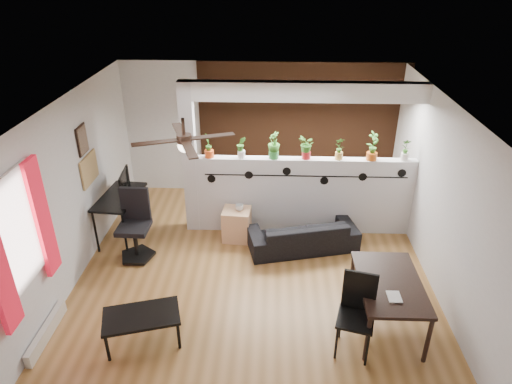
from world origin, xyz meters
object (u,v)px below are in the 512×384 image
ceiling_fan (184,141)px  potted_plant_0 (209,144)px  potted_plant_4 (340,148)px  computer_desk (120,200)px  dining_table (389,286)px  coffee_table (141,318)px  potted_plant_6 (406,149)px  potted_plant_3 (307,146)px  potted_plant_2 (274,145)px  potted_plant_5 (373,145)px  cube_shelf (237,224)px  office_chair (135,229)px  potted_plant_1 (241,146)px  folding_chair (357,306)px  sofa (303,235)px  cup (239,207)px

ceiling_fan → potted_plant_0: (0.02, 1.80, -0.74)m
potted_plant_4 → computer_desk: (-3.58, -0.34, -0.84)m
dining_table → coffee_table: dining_table is taller
ceiling_fan → potted_plant_6: (3.18, 1.80, -0.77)m
potted_plant_3 → potted_plant_2: bearing=180.0°
potted_plant_6 → ceiling_fan: bearing=-150.5°
potted_plant_5 → cube_shelf: potted_plant_5 is taller
potted_plant_2 → potted_plant_4: size_ratio=1.20×
cube_shelf → office_chair: size_ratio=0.49×
potted_plant_5 → computer_desk: size_ratio=0.42×
potted_plant_1 → dining_table: potted_plant_1 is taller
potted_plant_6 → folding_chair: 3.04m
office_chair → folding_chair: office_chair is taller
potted_plant_5 → computer_desk: (-4.10, -0.34, -0.89)m
potted_plant_4 → coffee_table: 3.95m
potted_plant_6 → sofa: 2.14m
office_chair → folding_chair: bearing=-29.5°
potted_plant_0 → office_chair: 1.77m
potted_plant_4 → office_chair: 3.48m
potted_plant_5 → folding_chair: size_ratio=0.45×
potted_plant_6 → potted_plant_4: bearing=180.0°
cup → office_chair: (-1.59, -0.56, -0.11)m
potted_plant_4 → cube_shelf: potted_plant_4 is taller
potted_plant_4 → dining_table: potted_plant_4 is taller
potted_plant_4 → sofa: (-0.56, -0.57, -1.30)m
potted_plant_3 → potted_plant_4: 0.53m
ceiling_fan → folding_chair: bearing=-22.8°
cube_shelf → potted_plant_6: bearing=11.6°
potted_plant_0 → potted_plant_6: potted_plant_0 is taller
office_chair → potted_plant_2: bearing=22.8°
coffee_table → potted_plant_5: bearing=40.7°
potted_plant_3 → potted_plant_5: (1.05, -0.00, 0.04)m
cube_shelf → coffee_table: 2.57m
sofa → coffee_table: size_ratio=1.65×
potted_plant_4 → computer_desk: 3.69m
sofa → dining_table: size_ratio=1.31×
ceiling_fan → potted_plant_1: size_ratio=3.29×
potted_plant_3 → sofa: bearing=-93.1°
potted_plant_6 → potted_plant_0: bearing=180.0°
potted_plant_6 → dining_table: bearing=-105.6°
potted_plant_0 → dining_table: potted_plant_0 is taller
potted_plant_0 → dining_table: (2.52, -2.30, -0.95)m
sofa → folding_chair: size_ratio=1.61×
potted_plant_5 → computer_desk: bearing=-175.3°
potted_plant_6 → sofa: bearing=-160.6°
cup → coffee_table: size_ratio=0.13×
computer_desk → dining_table: bearing=-26.2°
potted_plant_6 → potted_plant_2: bearing=180.0°
potted_plant_1 → potted_plant_3: (1.05, 0.00, 0.02)m
potted_plant_6 → cup: size_ratio=2.69×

